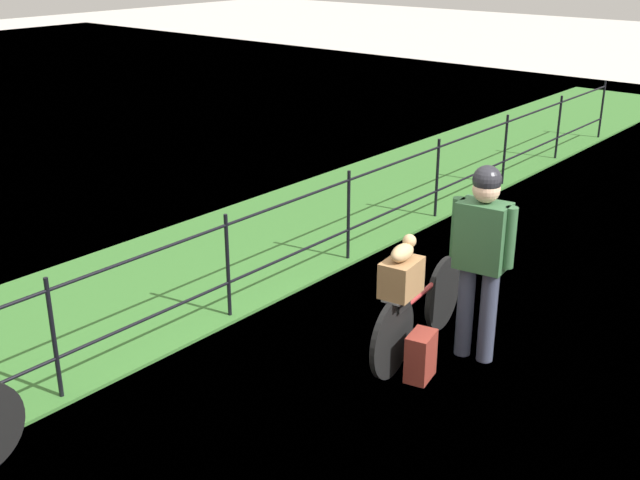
# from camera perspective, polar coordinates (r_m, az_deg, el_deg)

# --- Properties ---
(ground_plane) EXTENTS (60.00, 60.00, 0.00)m
(ground_plane) POSITION_cam_1_polar(r_m,az_deg,el_deg) (6.21, 7.86, -11.45)
(ground_plane) COLOR beige
(grass_strip) EXTENTS (27.00, 2.40, 0.03)m
(grass_strip) POSITION_cam_1_polar(r_m,az_deg,el_deg) (8.16, -11.90, -3.24)
(grass_strip) COLOR #38702D
(grass_strip) RESTS_ON ground
(iron_fence) EXTENTS (18.04, 0.04, 1.03)m
(iron_fence) POSITION_cam_1_polar(r_m,az_deg,el_deg) (7.16, -6.76, -1.37)
(iron_fence) COLOR black
(iron_fence) RESTS_ON ground
(bicycle_main) EXTENTS (1.66, 0.28, 0.68)m
(bicycle_main) POSITION_cam_1_polar(r_m,az_deg,el_deg) (6.70, 7.18, -5.31)
(bicycle_main) COLOR black
(bicycle_main) RESTS_ON ground
(wooden_crate) EXTENTS (0.38, 0.29, 0.29)m
(wooden_crate) POSITION_cam_1_polar(r_m,az_deg,el_deg) (6.21, 5.94, -2.73)
(wooden_crate) COLOR olive
(wooden_crate) RESTS_ON bicycle_main
(terrier_dog) EXTENTS (0.32, 0.17, 0.18)m
(terrier_dog) POSITION_cam_1_polar(r_m,az_deg,el_deg) (6.14, 6.13, -0.74)
(terrier_dog) COLOR tan
(terrier_dog) RESTS_ON wooden_crate
(cyclist_person) EXTENTS (0.31, 0.54, 1.68)m
(cyclist_person) POSITION_cam_1_polar(r_m,az_deg,el_deg) (6.43, 11.71, -0.50)
(cyclist_person) COLOR #383D51
(cyclist_person) RESTS_ON ground
(backpack_on_paving) EXTENTS (0.31, 0.23, 0.40)m
(backpack_on_paving) POSITION_cam_1_polar(r_m,az_deg,el_deg) (6.38, 7.35, -8.39)
(backpack_on_paving) COLOR maroon
(backpack_on_paving) RESTS_ON ground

